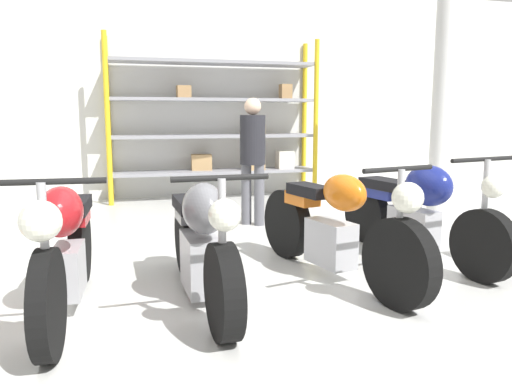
{
  "coord_description": "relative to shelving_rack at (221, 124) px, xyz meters",
  "views": [
    {
      "loc": [
        -1.18,
        -3.9,
        1.38
      ],
      "look_at": [
        0.0,
        0.4,
        0.7
      ],
      "focal_mm": 35.0,
      "sensor_mm": 36.0,
      "label": 1
    }
  ],
  "objects": [
    {
      "name": "person_browsing",
      "position": [
        -0.04,
        -2.21,
        -0.31
      ],
      "size": [
        0.45,
        0.45,
        1.6
      ],
      "rotation": [
        0.0,
        0.0,
        4.03
      ],
      "color": "#595960",
      "rests_on": "ground_plane"
    },
    {
      "name": "motorcycle_grey",
      "position": [
        -1.09,
        -4.67,
        -0.81
      ],
      "size": [
        0.6,
        2.03,
        1.03
      ],
      "rotation": [
        0.0,
        0.0,
        -1.54
      ],
      "color": "black",
      "rests_on": "ground_plane"
    },
    {
      "name": "motorcycle_blue",
      "position": [
        1.09,
        -4.13,
        -0.78
      ],
      "size": [
        0.79,
        2.12,
        1.05
      ],
      "rotation": [
        0.0,
        0.0,
        -1.37
      ],
      "color": "black",
      "rests_on": "ground_plane"
    },
    {
      "name": "support_pillar",
      "position": [
        2.75,
        -2.09,
        0.55
      ],
      "size": [
        0.28,
        0.28,
        3.6
      ],
      "color": "silver",
      "rests_on": "ground_plane"
    },
    {
      "name": "motorcycle_red",
      "position": [
        -2.04,
        -4.69,
        -0.76
      ],
      "size": [
        0.69,
        2.06,
        1.04
      ],
      "rotation": [
        0.0,
        0.0,
        -1.63
      ],
      "color": "black",
      "rests_on": "ground_plane"
    },
    {
      "name": "ground_plane",
      "position": [
        -0.48,
        -4.36,
        -1.25
      ],
      "size": [
        30.0,
        30.0,
        0.0
      ],
      "primitive_type": "plane",
      "color": "silver"
    },
    {
      "name": "back_wall",
      "position": [
        -0.48,
        0.37,
        0.55
      ],
      "size": [
        30.0,
        0.08,
        3.6
      ],
      "color": "silver",
      "rests_on": "ground_plane"
    },
    {
      "name": "motorcycle_orange",
      "position": [
        0.08,
        -4.48,
        -0.8
      ],
      "size": [
        0.78,
        2.18,
        1.03
      ],
      "rotation": [
        0.0,
        0.0,
        -1.35
      ],
      "color": "black",
      "rests_on": "ground_plane"
    },
    {
      "name": "shelving_rack",
      "position": [
        0.0,
        0.0,
        0.0
      ],
      "size": [
        3.48,
        0.63,
        2.64
      ],
      "color": "gold",
      "rests_on": "ground_plane"
    },
    {
      "name": "toolbox",
      "position": [
        1.81,
        -4.3,
        -1.11
      ],
      "size": [
        0.44,
        0.26,
        0.28
      ],
      "color": "black",
      "rests_on": "ground_plane"
    }
  ]
}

